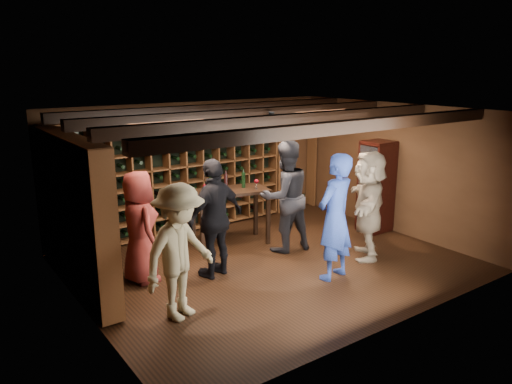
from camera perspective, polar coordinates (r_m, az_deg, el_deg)
ground at (r=8.32m, az=1.67°, el=-8.19°), size 6.00×6.00×0.00m
room_shell at (r=7.77m, az=1.57°, el=8.66°), size 6.00×6.00×6.00m
wine_rack_back at (r=9.63m, az=-9.19°, el=1.93°), size 4.65×0.30×2.20m
wine_rack_left at (r=7.47m, az=-19.94°, el=-2.38°), size 0.30×2.65×2.20m
crate_shelf at (r=11.12m, az=4.47°, el=5.92°), size 1.20×0.32×2.07m
display_cabinet at (r=9.98m, az=13.55°, el=0.42°), size 0.55×0.50×1.75m
man_blue_shirt at (r=7.58m, az=9.03°, el=-2.85°), size 0.79×0.61×1.94m
man_grey_suit at (r=8.65m, az=3.35°, el=-0.52°), size 1.03×0.85×1.95m
guest_red_floral at (r=7.62m, az=-13.18°, el=-3.93°), size 0.54×0.83×1.70m
guest_woman_black at (r=7.61m, az=-4.69°, el=-3.02°), size 1.16×0.69×1.85m
guest_khaki at (r=6.41m, az=-8.73°, el=-6.82°), size 1.31×1.02×1.78m
guest_beige at (r=8.55m, az=12.73°, el=-1.44°), size 1.57×1.60×1.83m
tasting_table at (r=8.96m, az=-2.98°, el=-0.57°), size 1.47×0.94×1.30m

